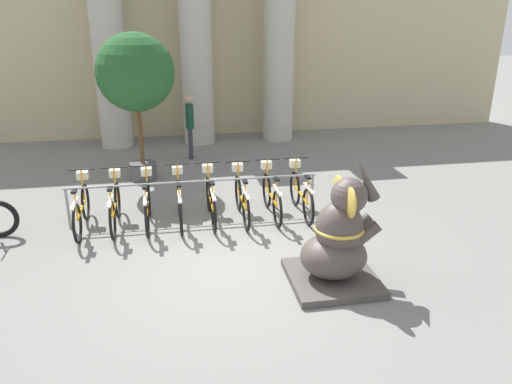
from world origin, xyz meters
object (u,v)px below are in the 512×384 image
at_px(elephant_statue, 338,242).
at_px(bicycle_0, 81,208).
at_px(bicycle_6, 271,196).
at_px(bicycle_7, 301,194).
at_px(bicycle_3, 179,202).
at_px(person_pedestrian, 190,121).
at_px(potted_tree, 135,76).
at_px(bicycle_2, 147,204).
at_px(bicycle_4, 211,200).
at_px(bicycle_5, 242,198).
at_px(bicycle_1, 115,206).

bearing_deg(elephant_statue, bicycle_0, 146.93).
xyz_separation_m(bicycle_6, bicycle_7, (0.58, -0.00, 0.00)).
bearing_deg(bicycle_0, bicycle_3, 0.56).
xyz_separation_m(elephant_statue, person_pedestrian, (-1.73, 6.66, 0.35)).
height_order(bicycle_7, potted_tree, potted_tree).
distance_m(bicycle_0, bicycle_2, 1.15).
height_order(person_pedestrian, potted_tree, potted_tree).
bearing_deg(bicycle_2, bicycle_4, -0.04).
bearing_deg(bicycle_6, bicycle_5, -175.59).
bearing_deg(person_pedestrian, bicycle_3, -95.95).
bearing_deg(bicycle_3, bicycle_1, -179.86).
distance_m(bicycle_0, bicycle_7, 4.03).
distance_m(bicycle_3, bicycle_6, 1.73).
relative_size(bicycle_0, person_pedestrian, 1.02).
relative_size(bicycle_0, bicycle_2, 1.00).
bearing_deg(bicycle_5, bicycle_7, 2.18).
bearing_deg(bicycle_4, elephant_statue, -58.11).
xyz_separation_m(bicycle_1, potted_tree, (0.40, 2.61, 1.96)).
relative_size(bicycle_4, bicycle_7, 1.00).
distance_m(bicycle_2, person_pedestrian, 4.28).
bearing_deg(potted_tree, bicycle_1, -98.82).
height_order(bicycle_2, elephant_statue, elephant_statue).
bearing_deg(potted_tree, bicycle_2, -86.25).
bearing_deg(bicycle_1, bicycle_2, -0.10).
height_order(bicycle_1, bicycle_3, same).
bearing_deg(bicycle_3, bicycle_6, 0.17).
relative_size(bicycle_6, potted_tree, 0.51).
bearing_deg(bicycle_6, elephant_statue, -80.43).
distance_m(bicycle_5, bicycle_6, 0.58).
bearing_deg(bicycle_6, bicycle_0, -179.64).
distance_m(bicycle_4, person_pedestrian, 4.17).
height_order(bicycle_7, elephant_statue, elephant_statue).
relative_size(bicycle_1, elephant_statue, 0.90).
relative_size(bicycle_1, bicycle_5, 1.00).
height_order(elephant_statue, person_pedestrian, elephant_statue).
bearing_deg(elephant_statue, bicycle_5, 111.86).
distance_m(bicycle_7, person_pedestrian, 4.56).
height_order(bicycle_4, bicycle_5, same).
xyz_separation_m(bicycle_5, bicycle_7, (1.15, 0.04, 0.00)).
bearing_deg(bicycle_3, bicycle_5, -1.96).
xyz_separation_m(bicycle_4, bicycle_7, (1.73, 0.01, 0.00)).
bearing_deg(bicycle_4, bicycle_5, -3.44).
distance_m(bicycle_3, elephant_statue, 3.35).
xyz_separation_m(bicycle_4, potted_tree, (-1.32, 2.61, 1.96)).
height_order(elephant_statue, potted_tree, potted_tree).
distance_m(bicycle_1, elephant_statue, 4.18).
relative_size(bicycle_5, elephant_statue, 0.90).
xyz_separation_m(bicycle_3, person_pedestrian, (0.43, 4.12, 0.58)).
distance_m(elephant_statue, person_pedestrian, 6.89).
xyz_separation_m(bicycle_6, elephant_statue, (0.43, -2.55, 0.23)).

